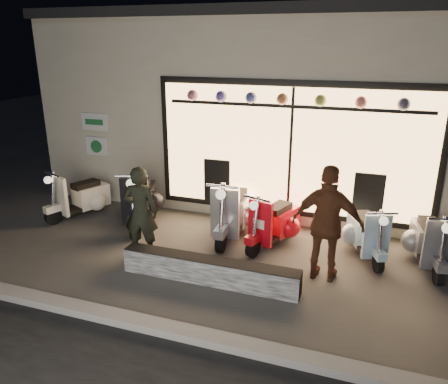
{
  "coord_description": "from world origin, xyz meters",
  "views": [
    {
      "loc": [
        2.27,
        -6.19,
        3.55
      ],
      "look_at": [
        -0.09,
        0.6,
        1.05
      ],
      "focal_mm": 35.0,
      "sensor_mm": 36.0,
      "label": 1
    }
  ],
  "objects_px": {
    "scooter_silver": "(234,210)",
    "woman": "(328,224)",
    "graffiti_barrier": "(209,271)",
    "man": "(141,212)",
    "scooter_red": "(276,221)"
  },
  "relations": [
    {
      "from": "graffiti_barrier",
      "to": "woman",
      "type": "relative_size",
      "value": 1.53
    },
    {
      "from": "graffiti_barrier",
      "to": "scooter_red",
      "type": "height_order",
      "value": "scooter_red"
    },
    {
      "from": "graffiti_barrier",
      "to": "man",
      "type": "relative_size",
      "value": 1.75
    },
    {
      "from": "graffiti_barrier",
      "to": "man",
      "type": "distance_m",
      "value": 1.62
    },
    {
      "from": "scooter_silver",
      "to": "graffiti_barrier",
      "type": "bearing_deg",
      "value": -85.85
    },
    {
      "from": "graffiti_barrier",
      "to": "scooter_red",
      "type": "xyz_separation_m",
      "value": [
        0.65,
        1.74,
        0.21
      ]
    },
    {
      "from": "man",
      "to": "woman",
      "type": "relative_size",
      "value": 0.87
    },
    {
      "from": "graffiti_barrier",
      "to": "woman",
      "type": "xyz_separation_m",
      "value": [
        1.65,
        0.71,
        0.72
      ]
    },
    {
      "from": "scooter_silver",
      "to": "man",
      "type": "relative_size",
      "value": 1.01
    },
    {
      "from": "graffiti_barrier",
      "to": "scooter_silver",
      "type": "distance_m",
      "value": 1.9
    },
    {
      "from": "scooter_silver",
      "to": "woman",
      "type": "bearing_deg",
      "value": -34.15
    },
    {
      "from": "scooter_silver",
      "to": "woman",
      "type": "distance_m",
      "value": 2.24
    },
    {
      "from": "man",
      "to": "graffiti_barrier",
      "type": "bearing_deg",
      "value": 149.92
    },
    {
      "from": "scooter_red",
      "to": "woman",
      "type": "height_order",
      "value": "woman"
    },
    {
      "from": "woman",
      "to": "graffiti_barrier",
      "type": "bearing_deg",
      "value": 26.77
    }
  ]
}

